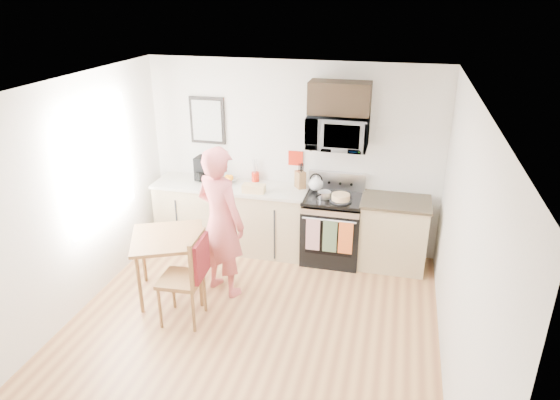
% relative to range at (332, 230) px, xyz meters
% --- Properties ---
extents(floor, '(4.60, 4.60, 0.00)m').
position_rel_range_xyz_m(floor, '(-0.63, -1.98, -0.44)').
color(floor, '#985F3B').
rests_on(floor, ground).
extents(back_wall, '(4.00, 0.04, 2.60)m').
position_rel_range_xyz_m(back_wall, '(-0.63, 0.32, 0.86)').
color(back_wall, white).
rests_on(back_wall, floor).
extents(left_wall, '(0.04, 4.60, 2.60)m').
position_rel_range_xyz_m(left_wall, '(-2.63, -1.98, 0.86)').
color(left_wall, white).
rests_on(left_wall, floor).
extents(right_wall, '(0.04, 4.60, 2.60)m').
position_rel_range_xyz_m(right_wall, '(1.37, -1.98, 0.86)').
color(right_wall, white).
rests_on(right_wall, floor).
extents(ceiling, '(4.00, 4.60, 0.04)m').
position_rel_range_xyz_m(ceiling, '(-0.63, -1.98, 2.16)').
color(ceiling, silver).
rests_on(ceiling, back_wall).
extents(window, '(0.06, 1.40, 1.50)m').
position_rel_range_xyz_m(window, '(-2.59, -1.18, 1.11)').
color(window, silver).
rests_on(window, left_wall).
extents(cabinet_left, '(2.10, 0.60, 0.90)m').
position_rel_range_xyz_m(cabinet_left, '(-1.43, 0.02, 0.01)').
color(cabinet_left, tan).
rests_on(cabinet_left, floor).
extents(countertop_left, '(2.14, 0.64, 0.04)m').
position_rel_range_xyz_m(countertop_left, '(-1.43, 0.02, 0.48)').
color(countertop_left, beige).
rests_on(countertop_left, cabinet_left).
extents(cabinet_right, '(0.84, 0.60, 0.90)m').
position_rel_range_xyz_m(cabinet_right, '(0.80, 0.02, 0.01)').
color(cabinet_right, tan).
rests_on(cabinet_right, floor).
extents(countertop_right, '(0.88, 0.64, 0.04)m').
position_rel_range_xyz_m(countertop_right, '(0.80, 0.02, 0.48)').
color(countertop_right, black).
rests_on(countertop_right, cabinet_right).
extents(range, '(0.76, 0.70, 1.16)m').
position_rel_range_xyz_m(range, '(0.00, 0.00, 0.00)').
color(range, black).
rests_on(range, floor).
extents(microwave, '(0.76, 0.51, 0.42)m').
position_rel_range_xyz_m(microwave, '(-0.00, 0.10, 1.32)').
color(microwave, '#B0B0B5').
rests_on(microwave, back_wall).
extents(upper_cabinet, '(0.76, 0.35, 0.40)m').
position_rel_range_xyz_m(upper_cabinet, '(-0.00, 0.15, 1.74)').
color(upper_cabinet, black).
rests_on(upper_cabinet, back_wall).
extents(wall_art, '(0.50, 0.04, 0.65)m').
position_rel_range_xyz_m(wall_art, '(-1.83, 0.30, 1.31)').
color(wall_art, black).
rests_on(wall_art, back_wall).
extents(wall_trivet, '(0.20, 0.02, 0.20)m').
position_rel_range_xyz_m(wall_trivet, '(-0.58, 0.31, 0.86)').
color(wall_trivet, red).
rests_on(wall_trivet, back_wall).
extents(person, '(0.79, 0.68, 1.84)m').
position_rel_range_xyz_m(person, '(-1.17, -1.09, 0.48)').
color(person, '#BD3934').
rests_on(person, floor).
extents(dining_table, '(0.94, 0.94, 0.77)m').
position_rel_range_xyz_m(dining_table, '(-1.75, -1.30, 0.24)').
color(dining_table, brown).
rests_on(dining_table, floor).
extents(chair, '(0.52, 0.47, 1.06)m').
position_rel_range_xyz_m(chair, '(-1.24, -1.75, 0.25)').
color(chair, brown).
rests_on(chair, floor).
extents(knife_block, '(0.17, 0.18, 0.23)m').
position_rel_range_xyz_m(knife_block, '(-0.48, 0.15, 0.62)').
color(knife_block, brown).
rests_on(knife_block, countertop_left).
extents(utensil_crock, '(0.11, 0.11, 0.32)m').
position_rel_range_xyz_m(utensil_crock, '(-1.14, 0.24, 0.63)').
color(utensil_crock, red).
rests_on(utensil_crock, countertop_left).
extents(fruit_bowl, '(0.31, 0.31, 0.11)m').
position_rel_range_xyz_m(fruit_bowl, '(-1.49, 0.13, 0.55)').
color(fruit_bowl, silver).
rests_on(fruit_bowl, countertop_left).
extents(milk_carton, '(0.11, 0.11, 0.26)m').
position_rel_range_xyz_m(milk_carton, '(-1.82, 0.11, 0.63)').
color(milk_carton, tan).
rests_on(milk_carton, countertop_left).
extents(coffee_maker, '(0.20, 0.28, 0.33)m').
position_rel_range_xyz_m(coffee_maker, '(-1.87, 0.14, 0.66)').
color(coffee_maker, black).
rests_on(coffee_maker, countertop_left).
extents(bread_bag, '(0.30, 0.15, 0.11)m').
position_rel_range_xyz_m(bread_bag, '(-1.04, -0.16, 0.56)').
color(bread_bag, tan).
rests_on(bread_bag, countertop_left).
extents(cake, '(0.28, 0.28, 0.09)m').
position_rel_range_xyz_m(cake, '(0.11, -0.14, 0.53)').
color(cake, black).
rests_on(cake, range).
extents(kettle, '(0.20, 0.20, 0.25)m').
position_rel_range_xyz_m(kettle, '(-0.26, 0.13, 0.59)').
color(kettle, silver).
rests_on(kettle, range).
extents(pot, '(0.18, 0.29, 0.09)m').
position_rel_range_xyz_m(pot, '(-0.11, -0.09, 0.53)').
color(pot, '#B0B0B5').
rests_on(pot, range).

